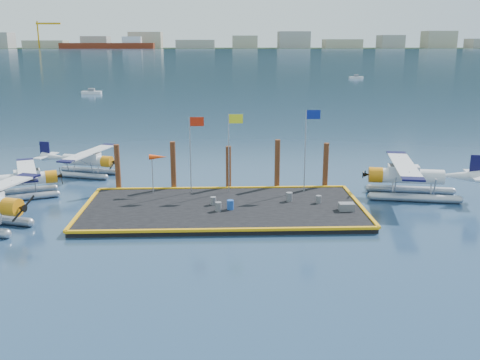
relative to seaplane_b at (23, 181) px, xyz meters
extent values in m
plane|color=#19344D|center=(15.79, -4.35, -1.31)|extent=(4000.00, 4000.00, 0.00)
cube|color=black|center=(15.79, -4.35, -1.11)|extent=(20.00, 10.00, 0.40)
cube|color=black|center=(15.79, 1095.65, -1.36)|extent=(3000.00, 500.00, 0.30)
cube|color=#55190C|center=(-164.21, 855.65, 2.69)|extent=(150.00, 22.00, 10.00)
cube|color=silver|center=(-124.21, 855.65, 11.69)|extent=(30.00, 16.00, 12.00)
cylinder|color=orange|center=(-284.21, 890.65, 20.69)|extent=(2.40, 2.40, 44.00)
cone|color=black|center=(-334.21, 1495.65, -1.31)|extent=(1400.00, 1400.00, 520.00)
cone|color=black|center=(-34.21, 1545.65, -1.31)|extent=(1300.00, 1300.00, 430.00)
cone|color=black|center=(365.79, 1445.65, -1.31)|extent=(1100.00, 1100.00, 360.00)
cone|color=#4B6164|center=(765.79, 2195.65, -1.31)|extent=(1300.00, 1300.00, 560.00)
cylinder|color=orange|center=(2.18, -8.12, 0.38)|extent=(1.35, 1.46, 1.19)
cube|color=black|center=(3.01, -8.40, 0.38)|extent=(0.78, 2.19, 1.15)
cube|color=black|center=(1.63, -3.28, 1.25)|extent=(1.75, 1.36, 0.13)
cylinder|color=#9699A3|center=(-0.68, 0.78, -1.05)|extent=(5.33, 2.46, 0.53)
cylinder|color=#9699A3|center=(0.01, -1.04, -1.05)|extent=(5.33, 2.46, 0.53)
cylinder|color=silver|center=(-0.17, -0.06, 0.15)|extent=(4.20, 2.39, 0.98)
cube|color=silver|center=(0.33, 0.13, 0.46)|extent=(2.17, 1.61, 0.80)
cube|color=black|center=(0.58, 0.22, 0.64)|extent=(1.49, 1.31, 0.49)
cylinder|color=orange|center=(1.99, 0.76, 0.15)|extent=(1.20, 1.28, 1.03)
cube|color=black|center=(2.69, 1.03, 0.15)|extent=(0.75, 1.86, 1.00)
cube|color=silver|center=(0.33, 0.13, 0.90)|extent=(4.09, 7.94, 0.11)
cube|color=black|center=(-1.03, 3.69, 0.90)|extent=(1.53, 1.22, 0.12)
cube|color=black|center=(1.69, -3.44, 0.90)|extent=(1.53, 1.22, 0.12)
cylinder|color=#9699A3|center=(3.28, 7.87, -1.05)|extent=(5.39, 2.10, 0.53)
cylinder|color=#9699A3|center=(2.72, 6.01, -1.05)|extent=(5.39, 2.10, 0.53)
cylinder|color=silver|center=(3.17, 6.89, 0.14)|extent=(4.21, 2.12, 0.97)
cube|color=silver|center=(3.67, 6.73, 0.45)|extent=(2.14, 1.49, 0.79)
cube|color=black|center=(3.93, 6.66, 0.63)|extent=(1.45, 1.25, 0.49)
cylinder|color=orange|center=(5.36, 6.22, 0.14)|extent=(1.14, 1.24, 1.02)
cube|color=black|center=(6.08, 6.00, 0.14)|extent=(0.62, 1.89, 0.99)
cube|color=silver|center=(3.67, 6.73, 0.89)|extent=(3.57, 7.98, 0.11)
cube|color=black|center=(4.78, 10.36, 0.89)|extent=(1.50, 1.14, 0.11)
cube|color=black|center=(2.57, 3.10, 0.89)|extent=(1.50, 1.14, 0.11)
cube|color=black|center=(-0.72, 8.07, 0.94)|extent=(0.96, 0.38, 1.50)
cube|color=silver|center=(-0.63, 8.04, 0.36)|extent=(1.63, 3.10, 0.09)
cylinder|color=#9699A3|center=(30.63, -2.46, -1.00)|extent=(6.56, 1.87, 0.63)
cylinder|color=#9699A3|center=(31.07, -0.18, -1.00)|extent=(6.56, 1.87, 0.63)
cylinder|color=silver|center=(30.64, -1.28, 0.43)|extent=(5.05, 2.08, 1.16)
cube|color=silver|center=(30.02, -1.16, 0.80)|extent=(2.50, 1.58, 0.95)
cube|color=black|center=(29.71, -1.10, 1.01)|extent=(1.66, 1.37, 0.58)
cylinder|color=orange|center=(27.94, -0.76, 0.43)|extent=(1.27, 1.41, 1.23)
cube|color=black|center=(27.06, -0.59, 0.43)|extent=(0.51, 2.32, 1.19)
cube|color=silver|center=(30.02, -1.16, 1.33)|extent=(3.36, 9.64, 0.13)
cube|color=black|center=(29.16, -5.63, 1.33)|extent=(1.74, 1.24, 0.14)
cube|color=black|center=(30.88, 3.30, 1.33)|extent=(1.74, 1.24, 0.14)
cube|color=black|center=(35.42, -2.21, 1.38)|extent=(1.17, 0.35, 1.80)
cube|color=silver|center=(35.31, -2.19, 0.69)|extent=(1.62, 3.71, 0.11)
cylinder|color=#5E5E63|center=(15.07, -3.91, -0.62)|extent=(0.42, 0.42, 0.59)
cylinder|color=#1C469D|center=(16.30, -5.09, -0.57)|extent=(0.49, 0.49, 0.68)
cylinder|color=#5E5E63|center=(20.76, -3.23, -0.58)|extent=(0.48, 0.48, 0.67)
cylinder|color=#5E5E63|center=(15.44, -5.40, -0.59)|extent=(0.46, 0.46, 0.64)
cylinder|color=#5E5E63|center=(22.87, -3.78, -0.63)|extent=(0.40, 0.40, 0.57)
cube|color=#5E5E63|center=(24.52, -5.63, -0.65)|extent=(1.07, 0.71, 0.54)
cylinder|color=#92929A|center=(13.29, -0.55, 2.09)|extent=(0.08, 0.08, 6.00)
cube|color=red|center=(13.84, -0.55, 4.74)|extent=(1.10, 0.03, 0.70)
cylinder|color=#92929A|center=(16.29, -0.55, 2.19)|extent=(0.08, 0.08, 6.20)
cube|color=yellow|center=(16.84, -0.55, 4.94)|extent=(1.10, 0.03, 0.70)
cylinder|color=#92929A|center=(22.29, -0.55, 2.34)|extent=(0.08, 0.08, 6.50)
cube|color=navy|center=(22.84, -0.55, 5.24)|extent=(1.10, 0.03, 0.70)
cylinder|color=#92929A|center=(10.29, -0.55, 0.59)|extent=(0.07, 0.07, 3.00)
cone|color=#F7420D|center=(10.79, -0.55, 1.99)|extent=(1.40, 0.44, 0.44)
cylinder|color=#462914|center=(7.29, 1.05, 0.69)|extent=(0.44, 0.44, 4.00)
cylinder|color=#462914|center=(11.79, 1.05, 0.79)|extent=(0.44, 0.44, 4.20)
cylinder|color=#462914|center=(16.29, 1.05, 0.59)|extent=(0.44, 0.44, 3.80)
cylinder|color=#462914|center=(20.29, 1.05, 0.84)|extent=(0.44, 0.44, 4.30)
cylinder|color=#462914|center=(24.29, 1.05, 0.69)|extent=(0.44, 0.44, 4.00)
camera|label=1|loc=(15.58, -41.46, 10.74)|focal=40.00mm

